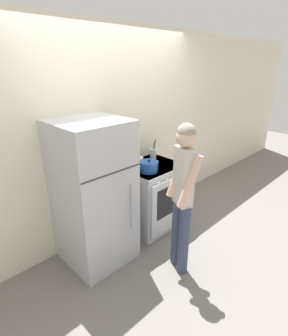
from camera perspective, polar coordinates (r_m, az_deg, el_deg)
ground_plane at (r=3.82m, az=-5.41°, el=-11.68°), size 14.00×14.00×0.00m
wall_back at (r=3.32m, az=-6.52°, el=7.23°), size 10.00×0.06×2.55m
refrigerator at (r=2.87m, az=-10.88°, el=-5.64°), size 0.70×0.73×1.60m
stove_range at (r=3.54m, az=1.75°, el=-6.01°), size 0.74×0.69×0.88m
dutch_oven_pot at (r=3.16m, az=1.10°, el=0.35°), size 0.27×0.23×0.15m
tea_kettle at (r=3.34m, az=-1.92°, el=1.72°), size 0.26×0.21×0.25m
utensil_jar at (r=3.56m, az=2.03°, el=3.15°), size 0.08×0.08×0.28m
person at (r=2.62m, az=8.44°, el=-5.27°), size 0.35×0.39×1.61m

